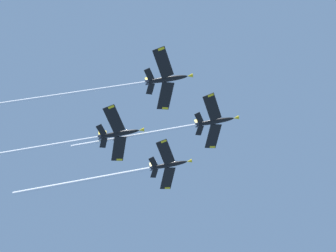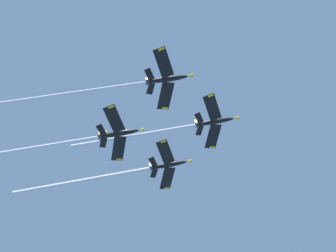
{
  "view_description": "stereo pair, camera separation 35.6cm",
  "coord_description": "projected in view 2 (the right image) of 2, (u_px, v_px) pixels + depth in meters",
  "views": [
    {
      "loc": [
        53.11,
        -26.61,
        1.69
      ],
      "look_at": [
        -14.87,
        4.73,
        118.87
      ],
      "focal_mm": 49.26,
      "sensor_mm": 36.0,
      "label": 1
    },
    {
      "loc": [
        52.96,
        -26.93,
        1.69
      ],
      "look_at": [
        -14.87,
        4.73,
        118.87
      ],
      "focal_mm": 49.26,
      "sensor_mm": 36.0,
      "label": 2
    }
  ],
  "objects": [
    {
      "name": "jet_slot",
      "position": [
        86.0,
        139.0,
        135.25
      ],
      "size": [
        31.43,
        47.66,
        11.85
      ],
      "color": "black"
    },
    {
      "name": "jet_left_wing",
      "position": [
        126.0,
        173.0,
        145.25
      ],
      "size": [
        31.94,
        49.18,
        13.26
      ],
      "color": "black"
    },
    {
      "name": "jet_lead",
      "position": [
        186.0,
        127.0,
        140.37
      ],
      "size": [
        30.35,
        44.86,
        11.02
      ],
      "color": "black"
    },
    {
      "name": "jet_right_wing",
      "position": [
        134.0,
        84.0,
        129.33
      ],
      "size": [
        32.37,
        50.8,
        13.15
      ],
      "color": "black"
    }
  ]
}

